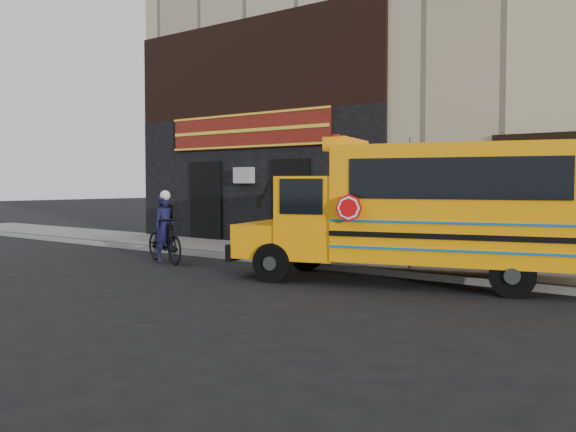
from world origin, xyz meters
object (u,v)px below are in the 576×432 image
(sign_pole, at_px, (410,199))
(bicycle, at_px, (164,239))
(school_bus, at_px, (422,208))
(cyclist, at_px, (166,230))

(sign_pole, relative_size, bicycle, 1.50)
(sign_pole, bearing_deg, bicycle, -160.45)
(bicycle, bearing_deg, school_bus, -63.99)
(school_bus, height_order, sign_pole, sign_pole)
(school_bus, relative_size, bicycle, 3.61)
(school_bus, xyz_separation_m, sign_pole, (-0.81, 1.00, 0.15))
(sign_pole, distance_m, cyclist, 6.13)
(school_bus, relative_size, cyclist, 4.33)
(sign_pole, height_order, cyclist, sign_pole)
(school_bus, distance_m, cyclist, 6.65)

